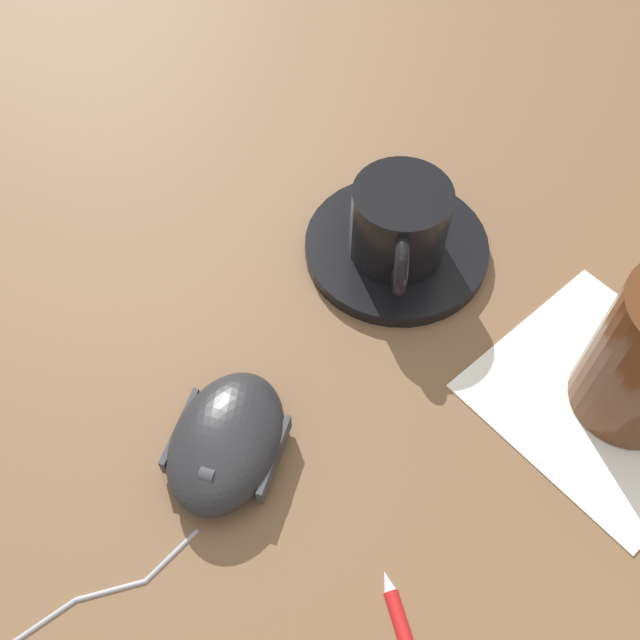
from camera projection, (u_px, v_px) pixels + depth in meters
name	position (u px, v px, depth m)	size (l,w,h in m)	color
ground_plane	(439.00, 413.00, 0.48)	(3.00, 3.00, 0.00)	brown
saucer	(396.00, 248.00, 0.56)	(0.14, 0.14, 0.01)	black
coffee_cup	(400.00, 224.00, 0.52)	(0.08, 0.09, 0.06)	black
computer_mouse	(226.00, 442.00, 0.45)	(0.12, 0.12, 0.03)	black
napkin_under_glass	(606.00, 395.00, 0.49)	(0.15, 0.15, 0.00)	silver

